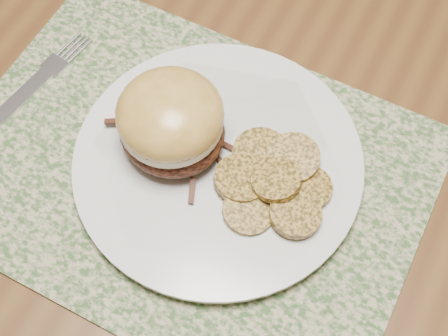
{
  "coord_description": "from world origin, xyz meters",
  "views": [
    {
      "loc": [
        0.32,
        -0.44,
        1.29
      ],
      "look_at": [
        0.2,
        -0.21,
        0.79
      ],
      "focal_mm": 50.0,
      "sensor_mm": 36.0,
      "label": 1
    }
  ],
  "objects_px": {
    "pork_sandwich": "(171,121)",
    "fork": "(21,98)",
    "dinner_plate": "(218,163)",
    "dining_table": "(158,19)"
  },
  "relations": [
    {
      "from": "fork",
      "to": "dinner_plate",
      "type": "bearing_deg",
      "value": 14.67
    },
    {
      "from": "dinner_plate",
      "to": "pork_sandwich",
      "type": "distance_m",
      "value": 0.06
    },
    {
      "from": "dining_table",
      "to": "dinner_plate",
      "type": "relative_size",
      "value": 5.77
    },
    {
      "from": "dining_table",
      "to": "dinner_plate",
      "type": "distance_m",
      "value": 0.29
    },
    {
      "from": "pork_sandwich",
      "to": "fork",
      "type": "height_order",
      "value": "pork_sandwich"
    },
    {
      "from": "dinner_plate",
      "to": "pork_sandwich",
      "type": "bearing_deg",
      "value": -176.41
    },
    {
      "from": "pork_sandwich",
      "to": "fork",
      "type": "distance_m",
      "value": 0.18
    },
    {
      "from": "dinner_plate",
      "to": "fork",
      "type": "height_order",
      "value": "dinner_plate"
    },
    {
      "from": "dining_table",
      "to": "pork_sandwich",
      "type": "bearing_deg",
      "value": -54.1
    },
    {
      "from": "dining_table",
      "to": "pork_sandwich",
      "type": "xyz_separation_m",
      "value": [
        0.14,
        -0.2,
        0.14
      ]
    }
  ]
}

